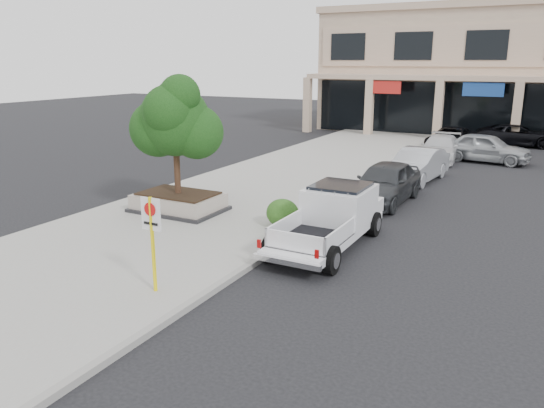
% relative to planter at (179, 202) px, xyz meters
% --- Properties ---
extents(ground, '(120.00, 120.00, 0.00)m').
position_rel_planter_xyz_m(ground, '(6.47, -3.52, -0.48)').
color(ground, black).
rests_on(ground, ground).
extents(sidewalk, '(8.00, 52.00, 0.15)m').
position_rel_planter_xyz_m(sidewalk, '(0.97, 2.48, -0.40)').
color(sidewalk, gray).
rests_on(sidewalk, ground).
extents(curb, '(0.20, 52.00, 0.15)m').
position_rel_planter_xyz_m(curb, '(4.92, 2.48, -0.40)').
color(curb, gray).
rests_on(curb, ground).
extents(planter, '(3.20, 2.20, 0.68)m').
position_rel_planter_xyz_m(planter, '(0.00, 0.00, 0.00)').
color(planter, black).
rests_on(planter, sidewalk).
extents(planter_tree, '(2.90, 2.55, 4.00)m').
position_rel_planter_xyz_m(planter_tree, '(0.13, 0.15, 2.94)').
color(planter_tree, black).
rests_on(planter_tree, planter).
extents(no_parking_sign, '(0.55, 0.09, 2.30)m').
position_rel_planter_xyz_m(no_parking_sign, '(3.83, -5.87, 1.16)').
color(no_parking_sign, yellow).
rests_on(no_parking_sign, sidewalk).
extents(hedge, '(1.10, 0.99, 0.93)m').
position_rel_planter_xyz_m(hedge, '(4.22, 0.06, 0.14)').
color(hedge, '#1C4012').
rests_on(hedge, sidewalk).
extents(pickup_truck, '(2.09, 5.60, 1.76)m').
position_rel_planter_xyz_m(pickup_truck, '(6.12, -0.75, 0.40)').
color(pickup_truck, white).
rests_on(pickup_truck, ground).
extents(curb_car_a, '(2.12, 4.82, 1.61)m').
position_rel_planter_xyz_m(curb_car_a, '(6.12, 5.24, 0.33)').
color(curb_car_a, '#2C2E31').
rests_on(curb_car_a, ground).
extents(curb_car_b, '(2.14, 4.79, 1.53)m').
position_rel_planter_xyz_m(curb_car_b, '(6.35, 9.66, 0.29)').
color(curb_car_b, '#AFB2B8').
rests_on(curb_car_b, ground).
extents(curb_car_c, '(2.17, 4.88, 1.39)m').
position_rel_planter_xyz_m(curb_car_c, '(6.23, 15.62, 0.22)').
color(curb_car_c, silver).
rests_on(curb_car_c, ground).
extents(curb_car_d, '(2.54, 5.27, 1.45)m').
position_rel_planter_xyz_m(curb_car_d, '(6.12, 19.49, 0.25)').
color(curb_car_d, black).
rests_on(curb_car_d, ground).
extents(lot_car_a, '(4.92, 2.46, 1.61)m').
position_rel_planter_xyz_m(lot_car_a, '(8.54, 16.33, 0.33)').
color(lot_car_a, '#A8ABB0').
rests_on(lot_car_a, ground).
extents(lot_car_d, '(5.39, 3.00, 1.42)m').
position_rel_planter_xyz_m(lot_car_d, '(9.68, 23.45, 0.24)').
color(lot_car_d, black).
rests_on(lot_car_d, ground).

